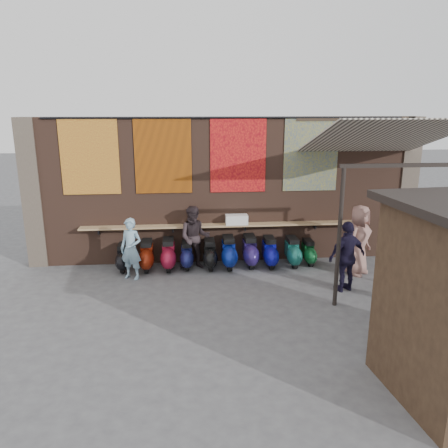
% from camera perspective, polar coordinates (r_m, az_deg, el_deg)
% --- Properties ---
extents(ground, '(70.00, 70.00, 0.00)m').
position_cam_1_polar(ground, '(10.21, 1.73, -9.53)').
color(ground, '#474749').
rests_on(ground, ground).
extents(brick_wall, '(10.00, 0.40, 4.00)m').
position_cam_1_polar(brick_wall, '(12.18, 0.29, 4.40)').
color(brick_wall, brown).
rests_on(brick_wall, ground).
extents(pier_left, '(0.50, 0.50, 4.00)m').
position_cam_1_polar(pier_left, '(12.79, -23.63, 3.65)').
color(pier_left, '#4C4238').
rests_on(pier_left, ground).
extents(pier_right, '(0.50, 0.50, 4.00)m').
position_cam_1_polar(pier_right, '(13.68, 22.59, 4.42)').
color(pier_right, '#4C4238').
rests_on(pier_right, ground).
extents(eating_counter, '(8.00, 0.32, 0.05)m').
position_cam_1_polar(eating_counter, '(12.02, 0.45, -0.14)').
color(eating_counter, '#9E7A51').
rests_on(eating_counter, brick_wall).
extents(shelf_box, '(0.60, 0.30, 0.27)m').
position_cam_1_polar(shelf_box, '(11.98, 1.66, 0.58)').
color(shelf_box, white).
rests_on(shelf_box, eating_counter).
extents(tapestry_redgold, '(1.50, 0.02, 2.00)m').
position_cam_1_polar(tapestry_redgold, '(12.02, -17.14, 8.42)').
color(tapestry_redgold, maroon).
rests_on(tapestry_redgold, brick_wall).
extents(tapestry_sun, '(1.50, 0.02, 2.00)m').
position_cam_1_polar(tapestry_sun, '(11.78, -7.96, 8.81)').
color(tapestry_sun, orange).
rests_on(tapestry_sun, brick_wall).
extents(tapestry_orange, '(1.50, 0.02, 2.00)m').
position_cam_1_polar(tapestry_orange, '(11.86, 1.86, 8.98)').
color(tapestry_orange, red).
rests_on(tapestry_orange, brick_wall).
extents(tapestry_multi, '(1.50, 0.02, 2.00)m').
position_cam_1_polar(tapestry_multi, '(12.26, 11.29, 8.90)').
color(tapestry_multi, navy).
rests_on(tapestry_multi, brick_wall).
extents(hang_rail, '(9.50, 0.06, 0.06)m').
position_cam_1_polar(hang_rail, '(11.75, 0.41, 13.73)').
color(hang_rail, black).
rests_on(hang_rail, brick_wall).
extents(scooter_stool_0, '(0.34, 0.75, 0.71)m').
position_cam_1_polar(scooter_stool_0, '(12.01, -13.01, -4.27)').
color(scooter_stool_0, black).
rests_on(scooter_stool_0, ground).
extents(scooter_stool_1, '(0.38, 0.83, 0.79)m').
position_cam_1_polar(scooter_stool_1, '(11.91, -10.04, -4.07)').
color(scooter_stool_1, maroon).
rests_on(scooter_stool_1, ground).
extents(scooter_stool_2, '(0.39, 0.86, 0.82)m').
position_cam_1_polar(scooter_stool_2, '(11.86, -7.26, -3.97)').
color(scooter_stool_2, maroon).
rests_on(scooter_stool_2, ground).
extents(scooter_stool_3, '(0.34, 0.76, 0.73)m').
position_cam_1_polar(scooter_stool_3, '(11.90, -4.89, -4.08)').
color(scooter_stool_3, '#151951').
rests_on(scooter_stool_3, ground).
extents(scooter_stool_4, '(0.37, 0.81, 0.77)m').
position_cam_1_polar(scooter_stool_4, '(11.85, -1.87, -3.98)').
color(scooter_stool_4, black).
rests_on(scooter_stool_4, ground).
extents(scooter_stool_5, '(0.40, 0.89, 0.85)m').
position_cam_1_polar(scooter_stool_5, '(11.88, 0.61, -3.75)').
color(scooter_stool_5, navy).
rests_on(scooter_stool_5, ground).
extents(scooter_stool_6, '(0.40, 0.89, 0.84)m').
position_cam_1_polar(scooter_stool_6, '(12.00, 3.41, -3.58)').
color(scooter_stool_6, '#251854').
rests_on(scooter_stool_6, ground).
extents(scooter_stool_7, '(0.38, 0.84, 0.80)m').
position_cam_1_polar(scooter_stool_7, '(12.04, 5.98, -3.68)').
color(scooter_stool_7, '#0D0E92').
rests_on(scooter_stool_7, ground).
extents(scooter_stool_8, '(0.37, 0.82, 0.78)m').
position_cam_1_polar(scooter_stool_8, '(12.18, 8.94, -3.62)').
color(scooter_stool_8, '#186157').
rests_on(scooter_stool_8, ground).
extents(scooter_stool_9, '(0.32, 0.71, 0.68)m').
position_cam_1_polar(scooter_stool_9, '(12.39, 10.97, -3.64)').
color(scooter_stool_9, '#0F4F25').
rests_on(scooter_stool_9, ground).
extents(diner_left, '(0.68, 0.58, 1.58)m').
position_cam_1_polar(diner_left, '(11.25, -12.04, -3.20)').
color(diner_left, '#83A8BE').
rests_on(diner_left, ground).
extents(diner_right, '(0.88, 0.71, 1.72)m').
position_cam_1_polar(diner_right, '(11.72, -3.85, -1.79)').
color(diner_right, '#2B2125').
rests_on(diner_right, ground).
extents(shopper_navy, '(1.08, 0.71, 1.70)m').
position_cam_1_polar(shopper_navy, '(10.67, 15.76, -4.10)').
color(shopper_navy, black).
rests_on(shopper_navy, ground).
extents(shopper_grey, '(1.28, 1.18, 1.73)m').
position_cam_1_polar(shopper_grey, '(10.28, 25.84, -5.72)').
color(shopper_grey, '#5B5D61').
rests_on(shopper_grey, ground).
extents(shopper_tan, '(1.06, 1.04, 1.84)m').
position_cam_1_polar(shopper_tan, '(11.80, 17.16, -2.01)').
color(shopper_tan, '#96695F').
rests_on(shopper_tan, ground).
extents(stall_shelf, '(2.20, 0.31, 0.06)m').
position_cam_1_polar(stall_shelf, '(8.40, 26.55, -8.94)').
color(stall_shelf, '#473321').
rests_on(stall_shelf, market_stall).
extents(awning_canvas, '(3.20, 3.28, 0.97)m').
position_cam_1_polar(awning_canvas, '(11.16, 19.77, 10.60)').
color(awning_canvas, beige).
rests_on(awning_canvas, brick_wall).
extents(awning_ledger, '(3.30, 0.08, 0.12)m').
position_cam_1_polar(awning_ledger, '(12.60, 16.89, 13.05)').
color(awning_ledger, '#33261C').
rests_on(awning_ledger, brick_wall).
extents(awning_header, '(3.00, 0.08, 0.08)m').
position_cam_1_polar(awning_header, '(9.86, 23.13, 7.07)').
color(awning_header, black).
rests_on(awning_header, awning_post_left).
extents(awning_post_left, '(0.09, 0.09, 3.10)m').
position_cam_1_polar(awning_post_left, '(9.59, 14.80, -1.78)').
color(awning_post_left, black).
rests_on(awning_post_left, ground).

